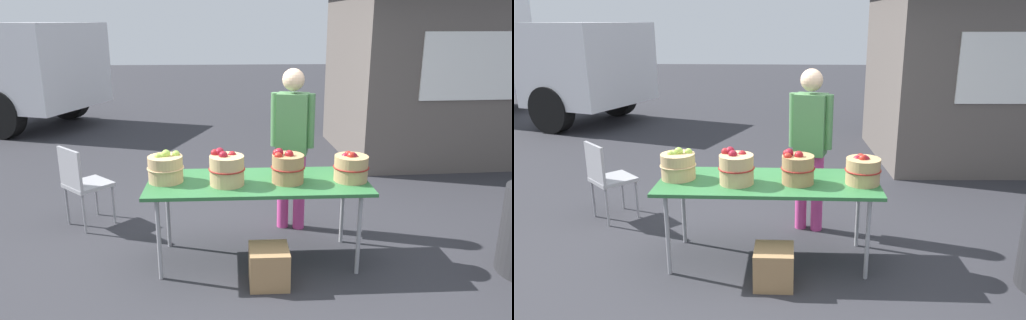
{
  "view_description": "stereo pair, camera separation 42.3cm",
  "coord_description": "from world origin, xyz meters",
  "views": [
    {
      "loc": [
        -0.23,
        -3.87,
        2.08
      ],
      "look_at": [
        0.0,
        0.3,
        0.85
      ],
      "focal_mm": 33.19,
      "sensor_mm": 36.0,
      "label": 1
    },
    {
      "loc": [
        0.19,
        -3.87,
        2.08
      ],
      "look_at": [
        0.0,
        0.3,
        0.85
      ],
      "focal_mm": 33.19,
      "sensor_mm": 36.0,
      "label": 2
    }
  ],
  "objects": [
    {
      "name": "apple_basket_green_0",
      "position": [
        -0.79,
        0.03,
        0.87
      ],
      "size": [
        0.32,
        0.32,
        0.28
      ],
      "color": "tan",
      "rests_on": "market_table"
    },
    {
      "name": "folding_chair",
      "position": [
        -1.77,
        0.83,
        0.51
      ],
      "size": [
        0.57,
        0.57,
        0.86
      ],
      "rotation": [
        0.0,
        0.0,
        2.37
      ],
      "color": "#99999E",
      "rests_on": "ground"
    },
    {
      "name": "apple_basket_red_0",
      "position": [
        -0.27,
        -0.07,
        0.89
      ],
      "size": [
        0.31,
        0.31,
        0.31
      ],
      "color": "tan",
      "rests_on": "market_table"
    },
    {
      "name": "apple_basket_red_1",
      "position": [
        0.25,
        -0.05,
        0.88
      ],
      "size": [
        0.29,
        0.29,
        0.3
      ],
      "color": "#A87F51",
      "rests_on": "market_table"
    },
    {
      "name": "produce_crate",
      "position": [
        0.07,
        -0.43,
        0.16
      ],
      "size": [
        0.32,
        0.32,
        0.32
      ],
      "primitive_type": "cube",
      "color": "#A87F51",
      "rests_on": "ground"
    },
    {
      "name": "food_kiosk",
      "position": [
        3.05,
        3.55,
        1.38
      ],
      "size": [
        3.62,
        3.04,
        2.74
      ],
      "rotation": [
        0.0,
        0.0,
        0.04
      ],
      "color": "#59514C",
      "rests_on": "ground"
    },
    {
      "name": "apple_basket_red_2",
      "position": [
        0.8,
        -0.03,
        0.87
      ],
      "size": [
        0.31,
        0.31,
        0.26
      ],
      "color": "tan",
      "rests_on": "market_table"
    },
    {
      "name": "vendor_adult",
      "position": [
        0.38,
        0.68,
        0.97
      ],
      "size": [
        0.42,
        0.29,
        1.65
      ],
      "rotation": [
        0.0,
        0.0,
        2.88
      ],
      "color": "#CC3F8C",
      "rests_on": "ground"
    },
    {
      "name": "ground_plane",
      "position": [
        0.0,
        0.0,
        0.0
      ],
      "size": [
        40.0,
        40.0,
        0.0
      ],
      "primitive_type": "plane",
      "color": "#2D2D33"
    },
    {
      "name": "market_table",
      "position": [
        0.0,
        0.0,
        0.71
      ],
      "size": [
        1.9,
        0.76,
        0.75
      ],
      "color": "#2D6B38",
      "rests_on": "ground"
    }
  ]
}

